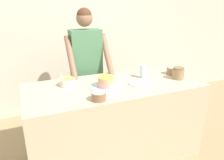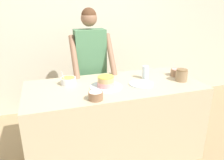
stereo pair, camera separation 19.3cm
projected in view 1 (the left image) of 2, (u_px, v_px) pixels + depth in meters
name	position (u px, v px, depth m)	size (l,w,h in m)	color
wall_back	(79.00, 34.00, 3.64)	(10.00, 0.05, 2.60)	beige
counter	(114.00, 120.00, 2.62)	(1.98, 0.87, 0.92)	#C6B793
person_baker	(86.00, 61.00, 2.95)	(0.55, 0.48, 1.74)	#2D2D38
cake	(106.00, 83.00, 2.37)	(0.36, 0.36, 0.13)	silver
frosting_bowl_yellow	(67.00, 82.00, 2.41)	(0.17, 0.17, 0.17)	white
frosting_bowl_pink	(172.00, 71.00, 2.80)	(0.14, 0.14, 0.17)	#936B4C
frosting_bowl_white	(99.00, 96.00, 2.06)	(0.14, 0.14, 0.08)	#936B4C
drinking_glass	(143.00, 72.00, 2.66)	(0.08, 0.08, 0.16)	silver
ceramic_plate	(140.00, 83.00, 2.49)	(0.28, 0.28, 0.01)	silver
stoneware_jar	(178.00, 73.00, 2.62)	(0.13, 0.13, 0.14)	#9E7F5B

